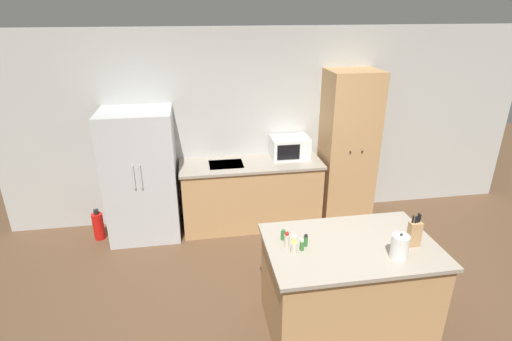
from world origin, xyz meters
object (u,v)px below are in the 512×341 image
spice_bottle_tall_dark (294,247)px  fire_extinguisher (98,226)px  pantry_cabinet (348,147)px  kettle (400,246)px  refrigerator (142,176)px  microwave (290,147)px  spice_bottle_short_red (306,241)px  spice_bottle_amber_oil (283,235)px  spice_bottle_green_herb (287,240)px  spice_bottle_orange_cap (302,245)px  knife_block (414,233)px  spice_bottle_pale_salt (294,240)px

spice_bottle_tall_dark → fire_extinguisher: 2.99m
pantry_cabinet → kettle: pantry_cabinet is taller
refrigerator → kettle: 3.22m
refrigerator → microwave: 1.97m
spice_bottle_short_red → kettle: kettle is taller
kettle → spice_bottle_amber_oil: bearing=154.5°
spice_bottle_short_red → spice_bottle_amber_oil: bearing=141.0°
spice_bottle_green_herb → microwave: bearing=75.5°
spice_bottle_orange_cap → kettle: kettle is taller
spice_bottle_short_red → spice_bottle_green_herb: bearing=172.4°
spice_bottle_orange_cap → knife_block: bearing=-5.3°
spice_bottle_green_herb → spice_bottle_orange_cap: 0.14m
fire_extinguisher → kettle: bearing=-37.6°
spice_bottle_green_herb → spice_bottle_pale_salt: 0.08m
refrigerator → spice_bottle_pale_salt: 2.44m
spice_bottle_amber_oil → kettle: bearing=-25.5°
refrigerator → spice_bottle_pale_salt: size_ratio=19.07×
microwave → kettle: bearing=-82.1°
spice_bottle_tall_dark → spice_bottle_short_red: spice_bottle_tall_dark is taller
spice_bottle_amber_oil → kettle: 0.98m
spice_bottle_orange_cap → spice_bottle_green_herb: bearing=146.2°
spice_bottle_orange_cap → fire_extinguisher: (-2.14, 2.00, -0.77)m
kettle → fire_extinguisher: 3.75m
spice_bottle_amber_oil → refrigerator: bearing=127.4°
refrigerator → kettle: size_ratio=7.39×
spice_bottle_short_red → kettle: bearing=-21.8°
spice_bottle_amber_oil → fire_extinguisher: spice_bottle_amber_oil is taller
spice_bottle_orange_cap → spice_bottle_amber_oil: bearing=121.8°
refrigerator → spice_bottle_short_red: 2.53m
spice_bottle_tall_dark → spice_bottle_amber_oil: (-0.04, 0.21, -0.01)m
spice_bottle_tall_dark → spice_bottle_short_red: 0.14m
spice_bottle_tall_dark → spice_bottle_pale_salt: (0.03, 0.12, -0.01)m
refrigerator → pantry_cabinet: bearing=1.3°
knife_block → microwave: bearing=103.5°
refrigerator → spice_bottle_green_herb: 2.42m
spice_bottle_amber_oil → spice_bottle_orange_cap: size_ratio=0.90×
refrigerator → spice_bottle_green_herb: refrigerator is taller
pantry_cabinet → fire_extinguisher: size_ratio=4.91×
spice_bottle_tall_dark → knife_block: bearing=-3.9°
fire_extinguisher → spice_bottle_orange_cap: bearing=-43.1°
knife_block → spice_bottle_amber_oil: (-1.09, 0.28, -0.08)m
spice_bottle_pale_salt → fire_extinguisher: bearing=137.8°
spice_bottle_pale_salt → spice_bottle_green_herb: bearing=-161.1°
knife_block → spice_bottle_green_herb: size_ratio=2.23×
knife_block → spice_bottle_short_red: knife_block is taller
pantry_cabinet → spice_bottle_tall_dark: bearing=-121.6°
pantry_cabinet → fire_extinguisher: pantry_cabinet is taller
refrigerator → knife_block: 3.28m
microwave → kettle: size_ratio=2.21×
spice_bottle_tall_dark → fire_extinguisher: (-2.07, 2.02, -0.78)m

